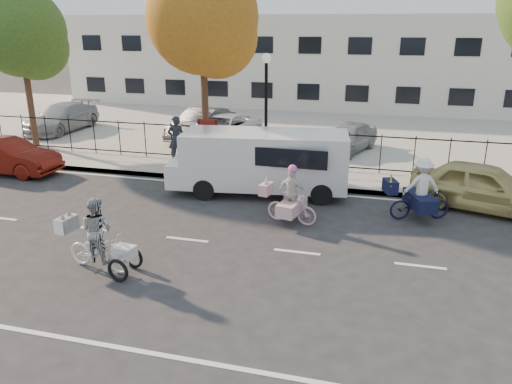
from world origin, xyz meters
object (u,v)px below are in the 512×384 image
(zebra_trike, at_px, (98,242))
(red_sedan, at_px, (7,157))
(lot_car_a, at_px, (62,117))
(white_van, at_px, (262,160))
(lot_car_c, at_px, (201,124))
(lot_car_d, at_px, (348,137))
(lamppost, at_px, (266,91))
(pedestrian, at_px, (176,139))
(lot_car_b, at_px, (223,129))
(gold_sedan, at_px, (483,187))
(unicorn_bike, at_px, (291,202))
(bull_bike, at_px, (420,195))

(zebra_trike, height_order, red_sedan, zebra_trike)
(zebra_trike, bearing_deg, lot_car_a, 46.57)
(white_van, distance_m, lot_car_c, 8.26)
(zebra_trike, height_order, white_van, white_van)
(lot_car_a, height_order, lot_car_d, lot_car_a)
(lamppost, distance_m, pedestrian, 4.23)
(lot_car_a, relative_size, lot_car_b, 1.04)
(red_sedan, height_order, lot_car_b, lot_car_b)
(white_van, relative_size, red_sedan, 1.51)
(lot_car_a, bearing_deg, gold_sedan, -17.48)
(white_van, bearing_deg, unicorn_bike, -66.21)
(lamppost, relative_size, lot_car_c, 0.99)
(zebra_trike, relative_size, gold_sedan, 0.48)
(red_sedan, height_order, lot_car_a, lot_car_a)
(unicorn_bike, bearing_deg, red_sedan, 91.51)
(pedestrian, height_order, lot_car_c, pedestrian)
(lamppost, relative_size, white_van, 0.70)
(lot_car_d, bearing_deg, pedestrian, -132.32)
(zebra_trike, bearing_deg, gold_sedan, -46.05)
(unicorn_bike, height_order, bull_bike, bull_bike)
(white_van, relative_size, lot_car_d, 1.63)
(red_sedan, bearing_deg, bull_bike, -92.03)
(lot_car_d, bearing_deg, gold_sedan, -31.91)
(lot_car_c, bearing_deg, unicorn_bike, -45.25)
(lamppost, relative_size, bull_bike, 2.09)
(lot_car_b, bearing_deg, lot_car_d, 10.80)
(bull_bike, distance_m, white_van, 5.19)
(lot_car_d, bearing_deg, red_sedan, -133.51)
(bull_bike, bearing_deg, lot_car_c, 31.86)
(bull_bike, relative_size, white_van, 0.34)
(gold_sedan, bearing_deg, lot_car_b, 77.48)
(white_van, bearing_deg, lamppost, 93.02)
(zebra_trike, distance_m, lot_car_d, 13.23)
(bull_bike, relative_size, lot_car_b, 0.45)
(bull_bike, height_order, gold_sedan, bull_bike)
(red_sedan, xyz_separation_m, pedestrian, (5.79, 2.77, 0.41))
(zebra_trike, distance_m, lot_car_c, 13.33)
(lamppost, height_order, bull_bike, lamppost)
(zebra_trike, relative_size, lot_car_a, 0.44)
(zebra_trike, height_order, lot_car_c, zebra_trike)
(gold_sedan, relative_size, lot_car_d, 1.15)
(lot_car_b, bearing_deg, lamppost, -38.36)
(unicorn_bike, bearing_deg, zebra_trike, 148.34)
(zebra_trike, bearing_deg, lot_car_b, 13.94)
(lot_car_c, height_order, lot_car_d, lot_car_c)
(lamppost, height_order, unicorn_bike, lamppost)
(lot_car_b, relative_size, lot_car_d, 1.21)
(zebra_trike, distance_m, white_van, 6.77)
(zebra_trike, distance_m, unicorn_bike, 5.48)
(white_van, distance_m, lot_car_d, 6.49)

